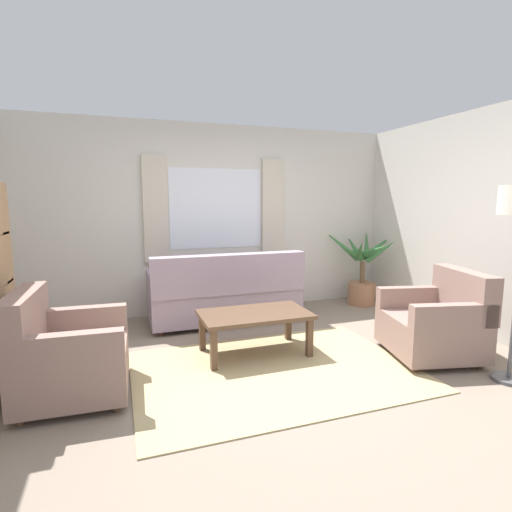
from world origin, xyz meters
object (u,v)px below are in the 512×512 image
Objects in this scene: coffee_table at (255,318)px; potted_plant at (362,272)px; armchair_left at (65,355)px; couch at (225,294)px; armchair_right at (437,322)px.

potted_plant is (2.18, 1.32, 0.12)m from coffee_table.
potted_plant is at bearing -64.15° from armchair_left.
coffee_table is at bearing 90.13° from couch.
armchair_right is (1.70, -1.80, -0.01)m from couch.
armchair_left is 1.75m from coffee_table.
couch reaches higher than coffee_table.
couch is 2.48m from armchair_right.
potted_plant reaches higher than couch.
armchair_left is (-1.71, -1.48, -0.01)m from couch.
armchair_right is at bearing -103.51° from potted_plant.
armchair_left is at bearing 40.89° from couch.
armchair_left is 4.24m from potted_plant.
armchair_right is 2.05m from potted_plant.
coffee_table is (0.00, -1.13, 0.01)m from couch.
couch reaches higher than armchair_left.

